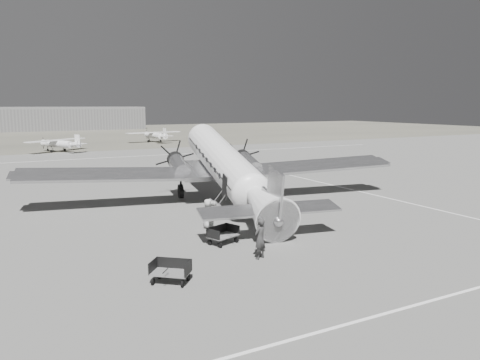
% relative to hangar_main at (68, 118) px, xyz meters
% --- Properties ---
extents(ground, '(260.00, 260.00, 0.00)m').
position_rel_hangar_main_xyz_m(ground, '(-5.00, -120.00, -3.30)').
color(ground, slate).
rests_on(ground, ground).
extents(taxi_line_near, '(60.00, 0.15, 0.01)m').
position_rel_hangar_main_xyz_m(taxi_line_near, '(-5.00, -134.00, -3.29)').
color(taxi_line_near, white).
rests_on(taxi_line_near, ground).
extents(taxi_line_right, '(0.15, 80.00, 0.01)m').
position_rel_hangar_main_xyz_m(taxi_line_right, '(7.00, -120.00, -3.29)').
color(taxi_line_right, white).
rests_on(taxi_line_right, ground).
extents(taxi_line_horizon, '(90.00, 0.15, 0.01)m').
position_rel_hangar_main_xyz_m(taxi_line_horizon, '(-5.00, -80.00, -3.29)').
color(taxi_line_horizon, white).
rests_on(taxi_line_horizon, ground).
extents(grass_infield, '(260.00, 90.00, 0.01)m').
position_rel_hangar_main_xyz_m(grass_infield, '(-5.00, -25.00, -3.30)').
color(grass_infield, '#676357').
rests_on(grass_infield, ground).
extents(hangar_main, '(42.00, 14.00, 6.60)m').
position_rel_hangar_main_xyz_m(hangar_main, '(0.00, 0.00, 0.00)').
color(hangar_main, slate).
rests_on(hangar_main, ground).
extents(dc3_airliner, '(32.05, 24.92, 5.51)m').
position_rel_hangar_main_xyz_m(dc3_airliner, '(-5.44, -115.71, -0.55)').
color(dc3_airliner, silver).
rests_on(dc3_airliner, ground).
extents(light_plane_left, '(13.56, 13.06, 2.19)m').
position_rel_hangar_main_xyz_m(light_plane_left, '(-11.08, -68.64, -2.20)').
color(light_plane_left, white).
rests_on(light_plane_left, ground).
extents(light_plane_right, '(12.12, 10.36, 2.28)m').
position_rel_hangar_main_xyz_m(light_plane_right, '(7.84, -57.23, -2.16)').
color(light_plane_right, white).
rests_on(light_plane_right, ground).
extents(baggage_cart_near, '(1.94, 1.66, 0.93)m').
position_rel_hangar_main_xyz_m(baggage_cart_near, '(-9.70, -123.88, -2.84)').
color(baggage_cart_near, slate).
rests_on(baggage_cart_near, ground).
extents(baggage_cart_far, '(2.01, 1.94, 0.93)m').
position_rel_hangar_main_xyz_m(baggage_cart_far, '(-13.97, -127.77, -2.84)').
color(baggage_cart_far, slate).
rests_on(baggage_cart_far, ground).
extents(ground_crew, '(0.84, 0.71, 1.96)m').
position_rel_hangar_main_xyz_m(ground_crew, '(-9.19, -126.82, -2.32)').
color(ground_crew, '#2C2C2C').
rests_on(ground_crew, ground).
extents(ramp_agent, '(0.95, 1.09, 1.92)m').
position_rel_hangar_main_xyz_m(ramp_agent, '(-9.34, -121.90, -2.34)').
color(ramp_agent, silver).
rests_on(ramp_agent, ground).
extents(passenger, '(0.62, 0.90, 1.76)m').
position_rel_hangar_main_xyz_m(passenger, '(-9.10, -120.61, -2.42)').
color(passenger, '#AEAEAC').
rests_on(passenger, ground).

